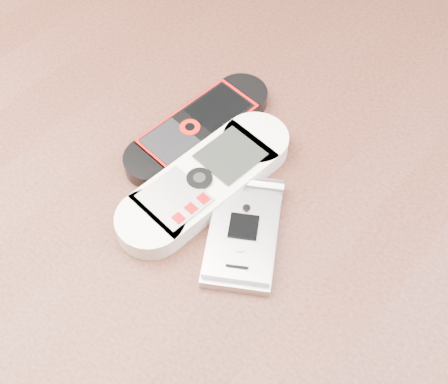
% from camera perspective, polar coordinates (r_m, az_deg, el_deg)
% --- Properties ---
extents(table, '(1.20, 0.80, 0.75)m').
position_cam_1_polar(table, '(0.62, -0.36, -5.91)').
color(table, black).
rests_on(table, ground).
extents(nokia_white, '(0.08, 0.19, 0.02)m').
position_cam_1_polar(nokia_white, '(0.53, -1.68, 1.04)').
color(nokia_white, white).
rests_on(nokia_white, table).
extents(nokia_black_red, '(0.07, 0.17, 0.02)m').
position_cam_1_polar(nokia_black_red, '(0.57, -2.37, 5.93)').
color(nokia_black_red, black).
rests_on(nokia_black_red, table).
extents(motorola_razr, '(0.10, 0.12, 0.02)m').
position_cam_1_polar(motorola_razr, '(0.50, 1.73, -3.88)').
color(motorola_razr, silver).
rests_on(motorola_razr, table).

